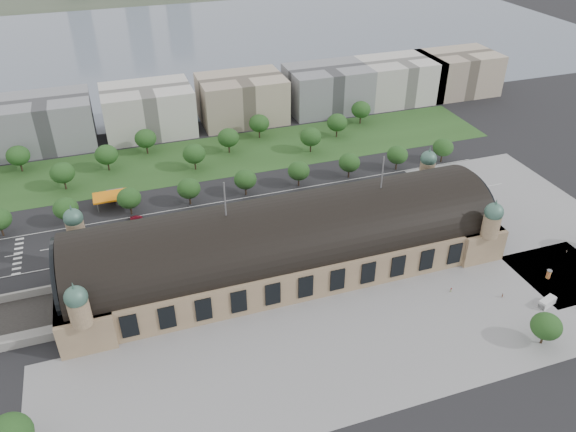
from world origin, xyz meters
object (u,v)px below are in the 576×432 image
object	(u,v)px
traffic_car_6	(394,185)
parked_car_3	(175,249)
parked_car_0	(69,271)
petrol_station	(113,196)
traffic_car_2	(73,257)
bus_mid	(289,214)
pedestrian_0	(451,290)
parked_car_2	(109,259)
pedestrian_1	(502,296)
parked_car_5	(139,251)
parked_car_6	(220,237)
bus_west	(241,227)
traffic_car_3	(136,217)
van_south	(546,303)
parked_car_1	(130,254)
parked_car_4	(172,251)
advertising_column	(549,274)
pedestrian_2	(567,251)
bus_east	(310,209)
traffic_car_4	(244,219)
traffic_car_5	(331,197)

from	to	relation	value
traffic_car_6	parked_car_3	size ratio (longest dim) A/B	1.46
parked_car_0	parked_car_3	distance (m)	37.17
petrol_station	traffic_car_2	xyz separation A→B (m)	(-17.16, -36.23, -2.31)
bus_mid	pedestrian_0	distance (m)	70.69
parked_car_2	pedestrian_1	bearing A→B (deg)	33.30
parked_car_0	parked_car_5	distance (m)	24.72
traffic_car_6	parked_car_6	distance (m)	82.50
petrol_station	bus_west	size ratio (longest dim) A/B	1.08
traffic_car_6	pedestrian_0	distance (m)	71.10
traffic_car_3	van_south	size ratio (longest dim) A/B	0.69
parked_car_1	parked_car_3	xyz separation A→B (m)	(16.09, -2.09, 0.02)
parked_car_4	pedestrian_1	size ratio (longest dim) A/B	2.58
parked_car_5	advertising_column	world-z (taller)	advertising_column
traffic_car_3	van_south	distance (m)	152.85
bus_west	van_south	world-z (taller)	bus_west
van_south	pedestrian_2	size ratio (longest dim) A/B	4.27
traffic_car_3	van_south	bearing A→B (deg)	-131.12
parked_car_6	pedestrian_2	world-z (taller)	pedestrian_2
pedestrian_2	advertising_column	bearing A→B (deg)	107.48
parked_car_4	parked_car_5	distance (m)	12.22
bus_east	pedestrian_0	xyz separation A→B (m)	(26.74, -62.14, -0.75)
traffic_car_4	bus_mid	xyz separation A→B (m)	(17.76, -3.91, 0.90)
bus_mid	pedestrian_0	size ratio (longest dim) A/B	6.90
parked_car_3	parked_car_6	xyz separation A→B (m)	(17.33, 2.17, 0.06)
traffic_car_5	advertising_column	bearing A→B (deg)	-152.76
parked_car_1	pedestrian_1	world-z (taller)	pedestrian_1
parked_car_2	advertising_column	world-z (taller)	advertising_column
parked_car_1	advertising_column	world-z (taller)	advertising_column
traffic_car_5	parked_car_3	size ratio (longest dim) A/B	1.19
parked_car_2	bus_east	size ratio (longest dim) A/B	0.40
petrol_station	traffic_car_5	size ratio (longest dim) A/B	2.92
traffic_car_5	pedestrian_1	distance (m)	82.23
parked_car_4	parked_car_6	size ratio (longest dim) A/B	0.83
parked_car_1	traffic_car_2	bearing A→B (deg)	-130.08
petrol_station	parked_car_0	distance (m)	48.08
petrol_station	pedestrian_0	distance (m)	139.94
traffic_car_5	bus_east	world-z (taller)	bus_east
traffic_car_6	pedestrian_1	xyz separation A→B (m)	(-1.32, -77.26, 0.02)
parked_car_1	parked_car_6	size ratio (longest dim) A/B	0.93
petrol_station	parked_car_0	xyz separation A→B (m)	(-18.58, -44.28, -2.29)
bus_east	traffic_car_5	bearing A→B (deg)	-60.95
parked_car_1	bus_east	xyz separation A→B (m)	(72.28, 6.75, 0.89)
parked_car_3	pedestrian_2	bearing A→B (deg)	38.27
petrol_station	traffic_car_4	xyz separation A→B (m)	(47.97, -31.43, -2.30)
petrol_station	parked_car_1	world-z (taller)	petrol_station
bus_west	parked_car_3	bearing A→B (deg)	102.55
pedestrian_0	parked_car_1	bearing A→B (deg)	133.88
van_south	pedestrian_2	bearing A→B (deg)	20.66
pedestrian_1	traffic_car_3	bearing A→B (deg)	97.24
van_south	traffic_car_2	bearing A→B (deg)	134.71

